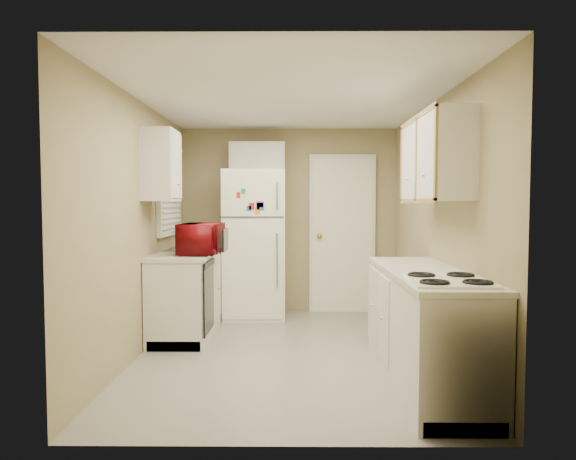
{
  "coord_description": "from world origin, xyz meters",
  "views": [
    {
      "loc": [
        0.04,
        -4.84,
        1.44
      ],
      "look_at": [
        0.0,
        0.5,
        1.15
      ],
      "focal_mm": 32.0,
      "sensor_mm": 36.0,
      "label": 1
    }
  ],
  "objects": [
    {
      "name": "interior_door",
      "position": [
        0.7,
        1.86,
        1.02
      ],
      "size": [
        0.86,
        0.06,
        2.08
      ],
      "primitive_type": "cube",
      "color": "white",
      "rests_on": "floor"
    },
    {
      "name": "wall_front",
      "position": [
        0.0,
        -1.9,
        1.2
      ],
      "size": [
        2.8,
        2.8,
        0.0
      ],
      "primitive_type": "plane",
      "color": "#9C8F65",
      "rests_on": "floor"
    },
    {
      "name": "microwave",
      "position": [
        -0.9,
        0.47,
        1.05
      ],
      "size": [
        0.59,
        0.35,
        0.38
      ],
      "primitive_type": "imported",
      "rotation": [
        0.0,
        0.0,
        1.51
      ],
      "color": "maroon",
      "rests_on": "left_counter"
    },
    {
      "name": "refrigerator",
      "position": [
        -0.44,
        1.58,
        0.92
      ],
      "size": [
        0.79,
        0.77,
        1.84
      ],
      "primitive_type": "cube",
      "rotation": [
        0.0,
        0.0,
        0.05
      ],
      "color": "white",
      "rests_on": "floor"
    },
    {
      "name": "upper_cabinet_right",
      "position": [
        1.25,
        -0.5,
        1.8
      ],
      "size": [
        0.3,
        1.2,
        0.7
      ],
      "primitive_type": "cube",
      "color": "silver",
      "rests_on": "wall_right"
    },
    {
      "name": "ceiling",
      "position": [
        0.0,
        0.0,
        2.4
      ],
      "size": [
        3.8,
        3.8,
        0.0
      ],
      "primitive_type": "plane",
      "color": "white",
      "rests_on": "floor"
    },
    {
      "name": "cabinet_over_fridge",
      "position": [
        -0.4,
        1.75,
        2.0
      ],
      "size": [
        0.7,
        0.3,
        0.4
      ],
      "primitive_type": "cube",
      "color": "silver",
      "rests_on": "wall_back"
    },
    {
      "name": "wall_right",
      "position": [
        1.4,
        0.0,
        1.2
      ],
      "size": [
        3.8,
        3.8,
        0.0
      ],
      "primitive_type": "plane",
      "color": "#9C8F65",
      "rests_on": "floor"
    },
    {
      "name": "window_blinds",
      "position": [
        -1.36,
        1.05,
        1.6
      ],
      "size": [
        0.1,
        0.98,
        1.08
      ],
      "primitive_type": "cube",
      "color": "silver",
      "rests_on": "wall_left"
    },
    {
      "name": "floor",
      "position": [
        0.0,
        0.0,
        0.0
      ],
      "size": [
        3.8,
        3.8,
        0.0
      ],
      "primitive_type": "plane",
      "color": "#A9A69A",
      "rests_on": "ground"
    },
    {
      "name": "dishwasher",
      "position": [
        -0.81,
        0.3,
        0.49
      ],
      "size": [
        0.03,
        0.58,
        0.72
      ],
      "primitive_type": "cube",
      "color": "black",
      "rests_on": "floor"
    },
    {
      "name": "right_counter",
      "position": [
        1.1,
        -0.8,
        0.45
      ],
      "size": [
        0.6,
        2.0,
        0.9
      ],
      "primitive_type": "cube",
      "color": "silver",
      "rests_on": "floor"
    },
    {
      "name": "upper_cabinet_left",
      "position": [
        -1.25,
        0.22,
        1.8
      ],
      "size": [
        0.3,
        0.45,
        0.7
      ],
      "primitive_type": "cube",
      "color": "silver",
      "rests_on": "wall_left"
    },
    {
      "name": "wall_left",
      "position": [
        -1.4,
        0.0,
        1.2
      ],
      "size": [
        3.8,
        3.8,
        0.0
      ],
      "primitive_type": "plane",
      "color": "#9C8F65",
      "rests_on": "floor"
    },
    {
      "name": "stove",
      "position": [
        1.1,
        -1.37,
        0.39
      ],
      "size": [
        0.57,
        0.68,
        0.78
      ],
      "primitive_type": "cube",
      "rotation": [
        0.0,
        0.0,
        -0.07
      ],
      "color": "white",
      "rests_on": "floor"
    },
    {
      "name": "sink",
      "position": [
        -1.1,
        1.05,
        0.86
      ],
      "size": [
        0.54,
        0.74,
        0.16
      ],
      "primitive_type": "cube",
      "color": "gray",
      "rests_on": "left_counter"
    },
    {
      "name": "wall_back",
      "position": [
        0.0,
        1.9,
        1.2
      ],
      "size": [
        2.8,
        2.8,
        0.0
      ],
      "primitive_type": "plane",
      "color": "#9C8F65",
      "rests_on": "floor"
    },
    {
      "name": "soap_bottle",
      "position": [
        -1.11,
        1.58,
        1.0
      ],
      "size": [
        0.08,
        0.08,
        0.18
      ],
      "primitive_type": "imported",
      "rotation": [
        0.0,
        0.0,
        0.01
      ],
      "color": "beige",
      "rests_on": "left_counter"
    },
    {
      "name": "left_counter",
      "position": [
        -1.1,
        0.9,
        0.45
      ],
      "size": [
        0.6,
        1.8,
        0.9
      ],
      "primitive_type": "cube",
      "color": "silver",
      "rests_on": "floor"
    }
  ]
}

